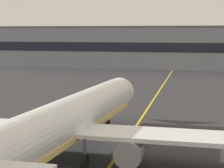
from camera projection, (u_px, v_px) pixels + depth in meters
The scene contains 4 objects.
taxiway_centreline at pixel (134, 129), 52.24m from camera, with size 0.30×180.00×0.01m, color yellow.
airliner_foreground at pixel (62, 123), 38.80m from camera, with size 32.02×41.41×11.65m.
safety_cone_by_nose_gear at pixel (110, 125), 53.48m from camera, with size 0.44×0.44×0.55m.
terminal_building at pixel (171, 47), 136.64m from camera, with size 127.87×12.40×13.01m.
Camera 1 is at (10.94, -20.18, 11.21)m, focal length 72.20 mm.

